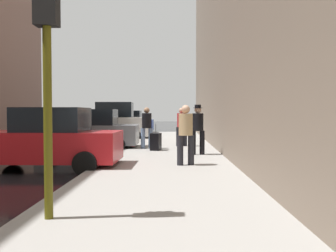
{
  "coord_description": "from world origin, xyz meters",
  "views": [
    {
      "loc": [
        6.26,
        -9.02,
        1.65
      ],
      "look_at": [
        6.05,
        5.46,
        1.12
      ],
      "focal_mm": 40.0,
      "sensor_mm": 36.0,
      "label": 1
    }
  ],
  "objects_px": {
    "parked_red_hatchback": "(47,140)",
    "parked_gray_coupe": "(90,131)",
    "rolling_suitcase": "(156,142)",
    "pedestrian_in_tan_coat": "(186,132)",
    "pedestrian_in_jeans": "(147,126)",
    "parked_white_van": "(112,123)",
    "traffic_light": "(47,33)",
    "pedestrian_with_fedora": "(198,127)",
    "fire_hydrant": "(132,139)",
    "pedestrian_in_red_jacket": "(182,125)",
    "parked_blue_sedan": "(126,123)"
  },
  "relations": [
    {
      "from": "parked_gray_coupe",
      "to": "pedestrian_in_jeans",
      "type": "distance_m",
      "value": 2.6
    },
    {
      "from": "parked_gray_coupe",
      "to": "fire_hydrant",
      "type": "xyz_separation_m",
      "value": [
        1.8,
        0.22,
        -0.35
      ]
    },
    {
      "from": "rolling_suitcase",
      "to": "pedestrian_in_tan_coat",
      "type": "bearing_deg",
      "value": -75.93
    },
    {
      "from": "fire_hydrant",
      "to": "pedestrian_in_red_jacket",
      "type": "height_order",
      "value": "pedestrian_in_red_jacket"
    },
    {
      "from": "fire_hydrant",
      "to": "pedestrian_with_fedora",
      "type": "height_order",
      "value": "pedestrian_with_fedora"
    },
    {
      "from": "pedestrian_in_jeans",
      "to": "pedestrian_with_fedora",
      "type": "distance_m",
      "value": 2.97
    },
    {
      "from": "traffic_light",
      "to": "pedestrian_with_fedora",
      "type": "height_order",
      "value": "traffic_light"
    },
    {
      "from": "parked_gray_coupe",
      "to": "rolling_suitcase",
      "type": "bearing_deg",
      "value": -24.92
    },
    {
      "from": "parked_gray_coupe",
      "to": "rolling_suitcase",
      "type": "relative_size",
      "value": 4.05
    },
    {
      "from": "parked_white_van",
      "to": "pedestrian_in_jeans",
      "type": "relative_size",
      "value": 2.72
    },
    {
      "from": "parked_blue_sedan",
      "to": "pedestrian_in_jeans",
      "type": "relative_size",
      "value": 2.47
    },
    {
      "from": "rolling_suitcase",
      "to": "parked_blue_sedan",
      "type": "bearing_deg",
      "value": 101.93
    },
    {
      "from": "parked_white_van",
      "to": "parked_red_hatchback",
      "type": "bearing_deg",
      "value": -90.0
    },
    {
      "from": "traffic_light",
      "to": "pedestrian_in_tan_coat",
      "type": "bearing_deg",
      "value": 68.67
    },
    {
      "from": "parked_blue_sedan",
      "to": "fire_hydrant",
      "type": "relative_size",
      "value": 5.99
    },
    {
      "from": "pedestrian_in_red_jacket",
      "to": "pedestrian_in_jeans",
      "type": "bearing_deg",
      "value": -142.52
    },
    {
      "from": "pedestrian_with_fedora",
      "to": "fire_hydrant",
      "type": "bearing_deg",
      "value": 130.85
    },
    {
      "from": "fire_hydrant",
      "to": "pedestrian_in_jeans",
      "type": "height_order",
      "value": "pedestrian_in_jeans"
    },
    {
      "from": "pedestrian_in_jeans",
      "to": "pedestrian_with_fedora",
      "type": "bearing_deg",
      "value": -48.27
    },
    {
      "from": "fire_hydrant",
      "to": "traffic_light",
      "type": "relative_size",
      "value": 0.2
    },
    {
      "from": "parked_blue_sedan",
      "to": "fire_hydrant",
      "type": "bearing_deg",
      "value": -81.6
    },
    {
      "from": "traffic_light",
      "to": "pedestrian_in_jeans",
      "type": "distance_m",
      "value": 10.43
    },
    {
      "from": "parked_white_van",
      "to": "fire_hydrant",
      "type": "height_order",
      "value": "parked_white_van"
    },
    {
      "from": "rolling_suitcase",
      "to": "pedestrian_in_red_jacket",
      "type": "bearing_deg",
      "value": 59.68
    },
    {
      "from": "parked_gray_coupe",
      "to": "pedestrian_in_jeans",
      "type": "height_order",
      "value": "pedestrian_in_jeans"
    },
    {
      "from": "parked_gray_coupe",
      "to": "parked_blue_sedan",
      "type": "distance_m",
      "value": 12.43
    },
    {
      "from": "parked_white_van",
      "to": "pedestrian_in_red_jacket",
      "type": "distance_m",
      "value": 6.74
    },
    {
      "from": "parked_red_hatchback",
      "to": "pedestrian_with_fedora",
      "type": "distance_m",
      "value": 5.23
    },
    {
      "from": "pedestrian_in_red_jacket",
      "to": "traffic_light",
      "type": "bearing_deg",
      "value": -100.55
    },
    {
      "from": "parked_red_hatchback",
      "to": "pedestrian_in_tan_coat",
      "type": "relative_size",
      "value": 2.47
    },
    {
      "from": "pedestrian_in_red_jacket",
      "to": "pedestrian_with_fedora",
      "type": "distance_m",
      "value": 3.38
    },
    {
      "from": "pedestrian_in_jeans",
      "to": "rolling_suitcase",
      "type": "height_order",
      "value": "pedestrian_in_jeans"
    },
    {
      "from": "parked_red_hatchback",
      "to": "parked_gray_coupe",
      "type": "height_order",
      "value": "same"
    },
    {
      "from": "pedestrian_in_tan_coat",
      "to": "rolling_suitcase",
      "type": "bearing_deg",
      "value": 104.07
    },
    {
      "from": "parked_red_hatchback",
      "to": "parked_gray_coupe",
      "type": "xyz_separation_m",
      "value": [
        0.0,
        5.56,
        0.0
      ]
    },
    {
      "from": "pedestrian_in_jeans",
      "to": "pedestrian_in_tan_coat",
      "type": "bearing_deg",
      "value": -73.36
    },
    {
      "from": "parked_blue_sedan",
      "to": "fire_hydrant",
      "type": "xyz_separation_m",
      "value": [
        1.8,
        -12.21,
        -0.35
      ]
    },
    {
      "from": "parked_red_hatchback",
      "to": "pedestrian_with_fedora",
      "type": "bearing_deg",
      "value": 30.9
    },
    {
      "from": "pedestrian_in_red_jacket",
      "to": "rolling_suitcase",
      "type": "xyz_separation_m",
      "value": [
        -1.07,
        -1.82,
        -0.61
      ]
    },
    {
      "from": "traffic_light",
      "to": "pedestrian_with_fedora",
      "type": "xyz_separation_m",
      "value": [
        2.63,
        8.07,
        -1.62
      ]
    },
    {
      "from": "pedestrian_in_red_jacket",
      "to": "pedestrian_with_fedora",
      "type": "xyz_separation_m",
      "value": [
        0.5,
        -3.35,
        0.03
      ]
    },
    {
      "from": "pedestrian_with_fedora",
      "to": "pedestrian_in_jeans",
      "type": "bearing_deg",
      "value": 131.73
    },
    {
      "from": "parked_red_hatchback",
      "to": "pedestrian_in_tan_coat",
      "type": "height_order",
      "value": "pedestrian_in_tan_coat"
    },
    {
      "from": "parked_white_van",
      "to": "rolling_suitcase",
      "type": "distance_m",
      "value": 7.84
    },
    {
      "from": "pedestrian_in_tan_coat",
      "to": "fire_hydrant",
      "type": "bearing_deg",
      "value": 110.55
    },
    {
      "from": "fire_hydrant",
      "to": "pedestrian_in_red_jacket",
      "type": "bearing_deg",
      "value": 6.57
    },
    {
      "from": "parked_red_hatchback",
      "to": "pedestrian_with_fedora",
      "type": "height_order",
      "value": "pedestrian_with_fedora"
    },
    {
      "from": "parked_white_van",
      "to": "pedestrian_with_fedora",
      "type": "bearing_deg",
      "value": -62.97
    },
    {
      "from": "rolling_suitcase",
      "to": "parked_red_hatchback",
      "type": "bearing_deg",
      "value": -124.73
    },
    {
      "from": "parked_white_van",
      "to": "rolling_suitcase",
      "type": "relative_size",
      "value": 4.47
    }
  ]
}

